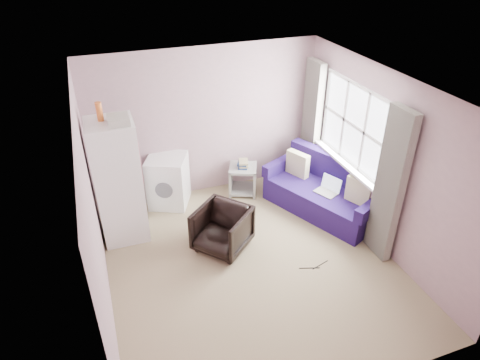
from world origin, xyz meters
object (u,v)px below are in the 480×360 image
Objects in this scene: sofa at (325,192)px; fridge at (118,181)px; washing_machine at (168,180)px; side_table at (243,177)px; armchair at (222,227)px.

fridge is at bearing 147.70° from sofa.
washing_machine is 1.37× the size of side_table.
armchair is at bearing -46.94° from washing_machine.
fridge reaches higher than sofa.
side_table is (2.06, 0.50, -0.64)m from fridge.
side_table is (1.27, -0.11, -0.15)m from washing_machine.
armchair is 1.15× the size of side_table.
fridge is (-1.27, 0.80, 0.58)m from armchair.
sofa is (1.08, -0.93, 0.02)m from side_table.
washing_machine is (-0.47, 1.41, 0.09)m from armchair.
armchair is 1.53m from side_table.
fridge reaches higher than armchair.
armchair is 0.84× the size of washing_machine.
side_table is at bearing 114.81° from sofa.
side_table is 1.43m from sofa.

